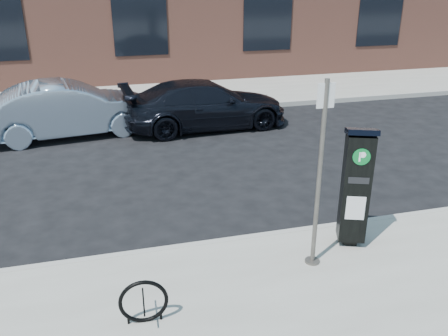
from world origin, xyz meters
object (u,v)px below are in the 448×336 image
object	(u,v)px
parking_kiosk	(356,186)
car_dark	(205,105)
sign_pole	(319,178)
car_silver	(69,109)
bike_rack	(144,302)

from	to	relation	value
parking_kiosk	car_dark	size ratio (longest dim) A/B	0.42
parking_kiosk	car_dark	distance (m)	7.07
sign_pole	car_silver	bearing A→B (deg)	116.26
car_silver	car_dark	world-z (taller)	car_silver
car_silver	car_dark	xyz separation A→B (m)	(3.70, -0.25, -0.06)
parking_kiosk	car_silver	world-z (taller)	parking_kiosk
parking_kiosk	sign_pole	bearing A→B (deg)	-135.19
sign_pole	car_silver	distance (m)	8.48
sign_pole	bike_rack	bearing A→B (deg)	-164.73
sign_pole	bike_rack	distance (m)	2.85
parking_kiosk	car_dark	xyz separation A→B (m)	(-0.76, 7.02, -0.47)
sign_pole	car_silver	size ratio (longest dim) A/B	0.61
parking_kiosk	bike_rack	world-z (taller)	parking_kiosk
parking_kiosk	car_dark	world-z (taller)	parking_kiosk
sign_pole	bike_rack	size ratio (longest dim) A/B	4.52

